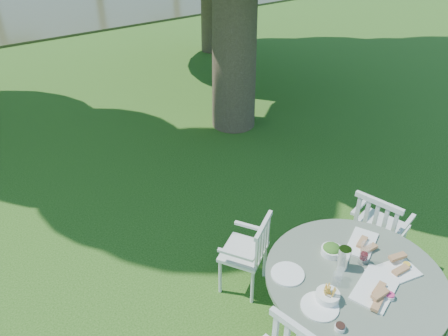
% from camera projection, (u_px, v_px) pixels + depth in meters
% --- Properties ---
extents(ground, '(140.00, 140.00, 0.00)m').
position_uv_depth(ground, '(234.00, 239.00, 4.92)').
color(ground, '#183F0D').
rests_on(ground, ground).
extents(table, '(1.42, 1.42, 0.75)m').
position_uv_depth(table, '(353.00, 288.00, 3.52)').
color(table, black).
rests_on(table, ground).
extents(chair_ne, '(0.53, 0.56, 0.92)m').
position_uv_depth(chair_ne, '(377.00, 227.00, 4.27)').
color(chair_ne, silver).
rests_on(chair_ne, ground).
extents(chair_nw, '(0.56, 0.55, 0.83)m').
position_uv_depth(chair_nw, '(252.00, 249.00, 4.08)').
color(chair_nw, silver).
rests_on(chair_nw, ground).
extents(tableware, '(1.14, 0.82, 0.21)m').
position_uv_depth(tableware, '(348.00, 272.00, 3.43)').
color(tableware, white).
rests_on(tableware, table).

